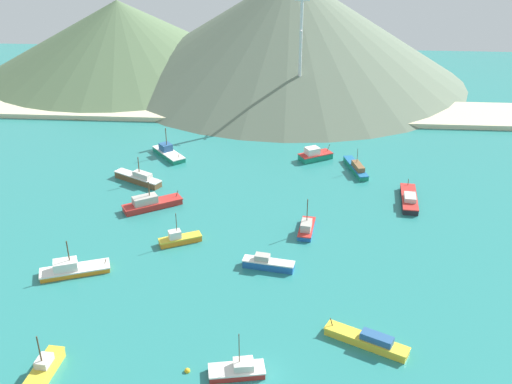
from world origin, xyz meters
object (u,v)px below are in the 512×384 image
at_px(fishing_boat_1, 179,239).
at_px(fishing_boat_2, 356,168).
at_px(fishing_boat_3, 42,373).
at_px(fishing_boat_4, 72,269).
at_px(fishing_boat_11, 307,228).
at_px(radio_tower, 301,47).
at_px(fishing_boat_8, 368,340).
at_px(buoy_0, 187,371).
at_px(fishing_boat_7, 139,178).
at_px(fishing_boat_0, 238,370).
at_px(fishing_boat_9, 268,263).
at_px(fishing_boat_6, 315,155).
at_px(fishing_boat_12, 168,153).
at_px(fishing_boat_5, 409,199).
at_px(fishing_boat_10, 151,203).

height_order(fishing_boat_1, fishing_boat_2, fishing_boat_1).
distance_m(fishing_boat_3, fishing_boat_4, 22.31).
height_order(fishing_boat_1, fishing_boat_11, fishing_boat_11).
xyz_separation_m(fishing_boat_2, radio_tower, (-12.36, 33.23, 17.51)).
xyz_separation_m(fishing_boat_2, fishing_boat_8, (-2.76, -54.11, -0.01)).
distance_m(fishing_boat_1, buoy_0, 30.22).
bearing_deg(fishing_boat_1, fishing_boat_7, 119.14).
bearing_deg(fishing_boat_0, fishing_boat_9, 84.16).
height_order(fishing_boat_6, fishing_boat_9, fishing_boat_6).
relative_size(fishing_boat_2, fishing_boat_8, 1.02).
height_order(fishing_boat_9, fishing_boat_11, fishing_boat_11).
relative_size(fishing_boat_1, fishing_boat_2, 0.65).
height_order(fishing_boat_6, fishing_boat_7, fishing_boat_7).
relative_size(fishing_boat_11, fishing_boat_12, 0.76).
bearing_deg(fishing_boat_3, fishing_boat_0, 5.88).
distance_m(fishing_boat_5, fishing_boat_8, 42.20).
bearing_deg(buoy_0, fishing_boat_4, 137.37).
height_order(fishing_boat_0, fishing_boat_4, fishing_boat_0).
xyz_separation_m(fishing_boat_4, fishing_boat_8, (43.72, -13.17, -0.06)).
bearing_deg(fishing_boat_12, fishing_boat_1, -75.58).
xyz_separation_m(fishing_boat_5, fishing_boat_11, (-19.40, -12.41, 0.11)).
xyz_separation_m(fishing_boat_10, radio_tower, (26.97, 52.41, 17.33)).
distance_m(fishing_boat_6, fishing_boat_8, 59.88).
height_order(fishing_boat_2, fishing_boat_7, fishing_boat_7).
xyz_separation_m(fishing_boat_7, radio_tower, (31.87, 41.86, 17.36)).
bearing_deg(radio_tower, fishing_boat_6, -82.27).
distance_m(fishing_boat_2, fishing_boat_9, 40.91).
distance_m(fishing_boat_6, fishing_boat_7, 38.33).
relative_size(fishing_boat_1, fishing_boat_7, 0.68).
distance_m(fishing_boat_3, fishing_boat_11, 48.79).
xyz_separation_m(fishing_boat_0, fishing_boat_2, (18.99, 60.47, 0.08)).
relative_size(fishing_boat_1, fishing_boat_9, 0.88).
distance_m(fishing_boat_2, radio_tower, 39.55).
relative_size(fishing_boat_7, fishing_boat_10, 0.99).
bearing_deg(fishing_boat_9, fishing_boat_8, -50.34).
bearing_deg(fishing_boat_5, fishing_boat_7, 174.72).
bearing_deg(fishing_boat_9, fishing_boat_1, 157.09).
distance_m(fishing_boat_4, fishing_boat_7, 32.39).
bearing_deg(buoy_0, fishing_boat_6, 75.83).
distance_m(fishing_boat_3, buoy_0, 17.37).
bearing_deg(fishing_boat_3, fishing_boat_8, 12.47).
relative_size(fishing_boat_1, fishing_boat_5, 0.64).
height_order(fishing_boat_0, fishing_boat_10, fishing_boat_0).
relative_size(fishing_boat_3, fishing_boat_12, 0.89).
bearing_deg(fishing_boat_12, fishing_boat_7, -103.25).
height_order(fishing_boat_9, buoy_0, fishing_boat_9).
height_order(fishing_boat_8, fishing_boat_10, fishing_boat_10).
relative_size(fishing_boat_2, radio_tower, 0.31).
distance_m(fishing_boat_1, fishing_boat_12, 37.16).
bearing_deg(fishing_boat_4, fishing_boat_6, 50.79).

